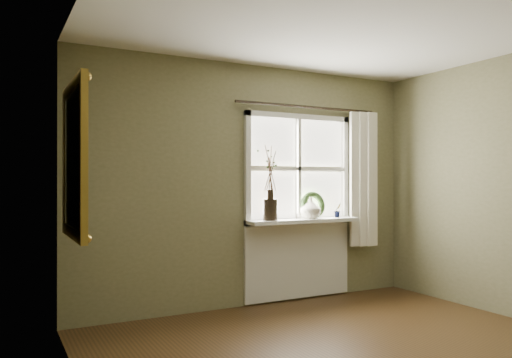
{
  "coord_description": "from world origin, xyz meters",
  "views": [
    {
      "loc": [
        -2.51,
        -2.54,
        1.35
      ],
      "look_at": [
        -0.35,
        1.55,
        1.36
      ],
      "focal_mm": 35.0,
      "sensor_mm": 36.0,
      "label": 1
    }
  ],
  "objects": [
    {
      "name": "wall_back",
      "position": [
        0.0,
        2.3,
        1.3
      ],
      "size": [
        4.0,
        0.1,
        2.6
      ],
      "primitive_type": "cube",
      "color": "#6C6947",
      "rests_on": "ground"
    },
    {
      "name": "wall_left",
      "position": [
        -2.05,
        0.0,
        1.3
      ],
      "size": [
        0.1,
        4.5,
        2.6
      ],
      "primitive_type": "cube",
      "color": "#6C6947",
      "rests_on": "ground"
    },
    {
      "name": "window_frame",
      "position": [
        0.55,
        2.23,
        1.48
      ],
      "size": [
        1.36,
        0.06,
        1.24
      ],
      "color": "silver",
      "rests_on": "wall_back"
    },
    {
      "name": "window_sill",
      "position": [
        0.55,
        2.12,
        0.9
      ],
      "size": [
        1.36,
        0.26,
        0.04
      ],
      "primitive_type": "cube",
      "color": "silver",
      "rests_on": "wall_back"
    },
    {
      "name": "window_apron",
      "position": [
        0.55,
        2.23,
        0.46
      ],
      "size": [
        1.36,
        0.04,
        0.88
      ],
      "primitive_type": "cube",
      "color": "silver",
      "rests_on": "ground"
    },
    {
      "name": "dark_jug",
      "position": [
        0.12,
        2.12,
        1.04
      ],
      "size": [
        0.19,
        0.19,
        0.23
      ],
      "primitive_type": "cylinder",
      "rotation": [
        0.0,
        0.0,
        0.21
      ],
      "color": "black",
      "rests_on": "window_sill"
    },
    {
      "name": "cream_vase",
      "position": [
        0.64,
        2.12,
        1.04
      ],
      "size": [
        0.24,
        0.24,
        0.24
      ],
      "primitive_type": "imported",
      "rotation": [
        0.0,
        0.0,
        0.04
      ],
      "color": "silver",
      "rests_on": "window_sill"
    },
    {
      "name": "wreath",
      "position": [
        0.7,
        2.16,
        1.04
      ],
      "size": [
        0.31,
        0.14,
        0.32
      ],
      "primitive_type": "torus",
      "rotation": [
        1.36,
        0.0,
        -0.01
      ],
      "color": "#2E4A21",
      "rests_on": "window_sill"
    },
    {
      "name": "potted_plant_left",
      "position": [
        0.11,
        2.12,
        1.0
      ],
      "size": [
        0.09,
        0.06,
        0.16
      ],
      "primitive_type": "imported",
      "rotation": [
        0.0,
        0.0,
        -0.03
      ],
      "color": "#2E4A21",
      "rests_on": "window_sill"
    },
    {
      "name": "potted_plant_right",
      "position": [
        1.02,
        2.12,
        1.0
      ],
      "size": [
        0.1,
        0.08,
        0.17
      ],
      "primitive_type": "imported",
      "rotation": [
        0.0,
        0.0,
        0.11
      ],
      "color": "#2E4A21",
      "rests_on": "window_sill"
    },
    {
      "name": "curtain",
      "position": [
        1.39,
        2.13,
        1.37
      ],
      "size": [
        0.36,
        0.12,
        1.59
      ],
      "primitive_type": "cube",
      "color": "beige",
      "rests_on": "wall_back"
    },
    {
      "name": "curtain_rod",
      "position": [
        0.65,
        2.17,
        2.18
      ],
      "size": [
        1.84,
        0.03,
        0.03
      ],
      "primitive_type": "cylinder",
      "rotation": [
        0.0,
        1.57,
        0.0
      ],
      "color": "black",
      "rests_on": "wall_back"
    },
    {
      "name": "gilt_mirror",
      "position": [
        -1.96,
        1.51,
        1.51
      ],
      "size": [
        0.1,
        1.01,
        1.21
      ],
      "color": "white",
      "rests_on": "wall_left"
    }
  ]
}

